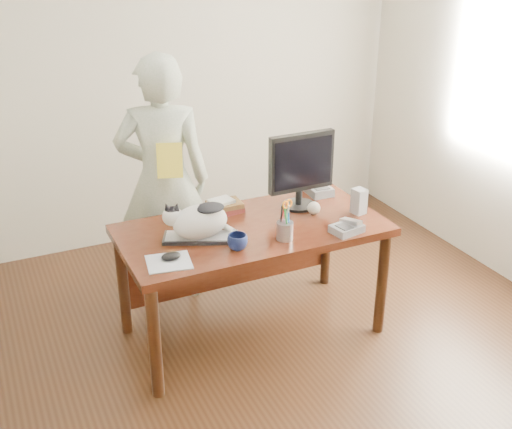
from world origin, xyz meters
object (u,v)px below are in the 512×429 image
object	(u,v)px
keyboard	(201,237)
pen_cup	(285,228)
cat	(198,220)
baseball	(314,208)
desk	(247,243)
mouse	(171,256)
speaker	(359,201)
person	(163,181)
monitor	(301,167)
coffee_mug	(237,242)
phone	(347,228)
calculator	(318,190)
book_stack	(223,207)

from	to	relation	value
keyboard	pen_cup	size ratio (longest dim) A/B	1.88
cat	baseball	distance (m)	0.78
desk	mouse	bearing A→B (deg)	-154.36
speaker	person	world-z (taller)	person
monitor	pen_cup	size ratio (longest dim) A/B	2.03
mouse	person	size ratio (longest dim) A/B	0.07
monitor	pen_cup	distance (m)	0.51
monitor	coffee_mug	distance (m)	0.73
cat	person	distance (m)	0.73
cat	phone	bearing A→B (deg)	5.29
keyboard	cat	xyz separation A→B (m)	(-0.01, 0.00, 0.11)
desk	keyboard	world-z (taller)	keyboard
cat	phone	world-z (taller)	cat
keyboard	phone	distance (m)	0.86
keyboard	baseball	distance (m)	0.77
phone	calculator	xyz separation A→B (m)	(0.14, 0.59, 0.00)
phone	baseball	bearing A→B (deg)	89.34
desk	keyboard	bearing A→B (deg)	-162.62
person	speaker	bearing A→B (deg)	161.28
book_stack	phone	bearing A→B (deg)	-49.68
coffee_mug	speaker	distance (m)	0.90
mouse	cat	bearing A→B (deg)	47.57
monitor	pen_cup	bearing A→B (deg)	-130.33
coffee_mug	book_stack	world-z (taller)	coffee_mug
pen_cup	book_stack	bearing A→B (deg)	109.26
phone	speaker	distance (m)	0.30
coffee_mug	phone	xyz separation A→B (m)	(0.68, -0.07, -0.02)
baseball	keyboard	bearing A→B (deg)	-177.71
keyboard	monitor	size ratio (longest dim) A/B	0.93
calculator	coffee_mug	bearing A→B (deg)	-144.98
baseball	book_stack	world-z (taller)	book_stack
phone	speaker	bearing A→B (deg)	33.33
keyboard	pen_cup	distance (m)	0.49
keyboard	phone	xyz separation A→B (m)	(0.82, -0.28, 0.02)
pen_cup	person	world-z (taller)	person
pen_cup	phone	bearing A→B (deg)	-10.94
phone	baseball	distance (m)	0.31
keyboard	book_stack	bearing A→B (deg)	72.26
book_stack	keyboard	bearing A→B (deg)	-135.07
monitor	mouse	world-z (taller)	monitor
phone	person	size ratio (longest dim) A/B	0.12
phone	mouse	bearing A→B (deg)	163.89
coffee_mug	calculator	bearing A→B (deg)	32.17
monitor	person	xyz separation A→B (m)	(-0.73, 0.57, -0.18)
mouse	baseball	world-z (taller)	baseball
desk	coffee_mug	size ratio (longest dim) A/B	14.05
cat	keyboard	bearing A→B (deg)	8.36
monitor	person	distance (m)	0.94
speaker	pen_cup	bearing A→B (deg)	-178.13
pen_cup	book_stack	size ratio (longest dim) A/B	1.00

